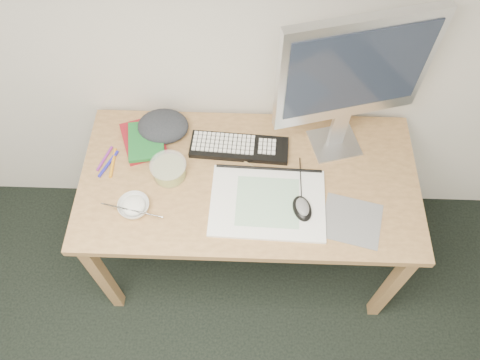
{
  "coord_description": "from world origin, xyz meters",
  "views": [
    {
      "loc": [
        0.24,
        0.4,
        2.38
      ],
      "look_at": [
        0.2,
        1.37,
        0.83
      ],
      "focal_mm": 35.0,
      "sensor_mm": 36.0,
      "label": 1
    }
  ],
  "objects_px": {
    "keyboard": "(239,147)",
    "desk": "(249,189)",
    "sketchpad": "(268,203)",
    "monitor": "(354,74)",
    "rice_bowl": "(134,206)"
  },
  "relations": [
    {
      "from": "keyboard",
      "to": "rice_bowl",
      "type": "relative_size",
      "value": 3.36
    },
    {
      "from": "desk",
      "to": "sketchpad",
      "type": "xyz_separation_m",
      "value": [
        0.08,
        -0.11,
        0.09
      ]
    },
    {
      "from": "desk",
      "to": "monitor",
      "type": "relative_size",
      "value": 2.09
    },
    {
      "from": "sketchpad",
      "to": "monitor",
      "type": "relative_size",
      "value": 0.68
    },
    {
      "from": "rice_bowl",
      "to": "desk",
      "type": "bearing_deg",
      "value": 19.04
    },
    {
      "from": "keyboard",
      "to": "monitor",
      "type": "xyz_separation_m",
      "value": [
        0.41,
        0.04,
        0.41
      ]
    },
    {
      "from": "sketchpad",
      "to": "keyboard",
      "type": "relative_size",
      "value": 1.09
    },
    {
      "from": "keyboard",
      "to": "rice_bowl",
      "type": "bearing_deg",
      "value": -139.35
    },
    {
      "from": "keyboard",
      "to": "sketchpad",
      "type": "bearing_deg",
      "value": -61.51
    },
    {
      "from": "sketchpad",
      "to": "rice_bowl",
      "type": "height_order",
      "value": "rice_bowl"
    },
    {
      "from": "desk",
      "to": "sketchpad",
      "type": "relative_size",
      "value": 3.07
    },
    {
      "from": "rice_bowl",
      "to": "sketchpad",
      "type": "bearing_deg",
      "value": 4.58
    },
    {
      "from": "keyboard",
      "to": "desk",
      "type": "bearing_deg",
      "value": -69.42
    },
    {
      "from": "sketchpad",
      "to": "keyboard",
      "type": "distance_m",
      "value": 0.29
    },
    {
      "from": "desk",
      "to": "monitor",
      "type": "distance_m",
      "value": 0.65
    }
  ]
}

